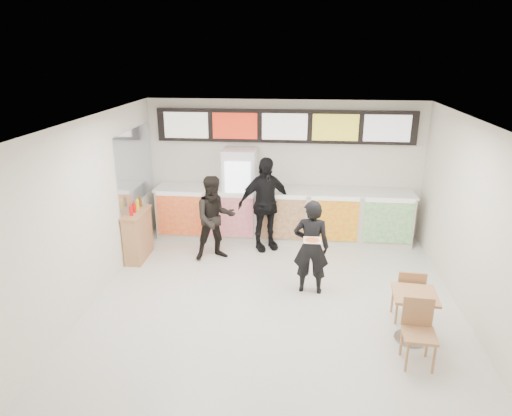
# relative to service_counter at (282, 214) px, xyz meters

# --- Properties ---
(floor) EXTENTS (7.00, 7.00, 0.00)m
(floor) POSITION_rel_service_counter_xyz_m (-0.00, -3.09, -0.57)
(floor) COLOR beige
(floor) RESTS_ON ground
(ceiling) EXTENTS (7.00, 7.00, 0.00)m
(ceiling) POSITION_rel_service_counter_xyz_m (-0.00, -3.09, 2.43)
(ceiling) COLOR white
(ceiling) RESTS_ON wall_back
(wall_back) EXTENTS (6.00, 0.00, 6.00)m
(wall_back) POSITION_rel_service_counter_xyz_m (-0.00, 0.41, 0.93)
(wall_back) COLOR silver
(wall_back) RESTS_ON floor
(wall_left) EXTENTS (0.00, 7.00, 7.00)m
(wall_left) POSITION_rel_service_counter_xyz_m (-3.00, -3.09, 0.93)
(wall_left) COLOR silver
(wall_left) RESTS_ON floor
(wall_right) EXTENTS (0.00, 7.00, 7.00)m
(wall_right) POSITION_rel_service_counter_xyz_m (3.00, -3.09, 0.93)
(wall_right) COLOR silver
(wall_right) RESTS_ON floor
(service_counter) EXTENTS (5.56, 0.77, 1.14)m
(service_counter) POSITION_rel_service_counter_xyz_m (0.00, 0.00, 0.00)
(service_counter) COLOR silver
(service_counter) RESTS_ON floor
(menu_board) EXTENTS (5.50, 0.14, 0.70)m
(menu_board) POSITION_rel_service_counter_xyz_m (0.00, 0.32, 1.88)
(menu_board) COLOR black
(menu_board) RESTS_ON wall_back
(drinks_fridge) EXTENTS (0.70, 0.67, 2.00)m
(drinks_fridge) POSITION_rel_service_counter_xyz_m (-0.93, 0.02, 0.43)
(drinks_fridge) COLOR white
(drinks_fridge) RESTS_ON floor
(mirror_panel) EXTENTS (0.01, 2.00, 1.50)m
(mirror_panel) POSITION_rel_service_counter_xyz_m (-2.99, -0.64, 1.18)
(mirror_panel) COLOR #B2B7BF
(mirror_panel) RESTS_ON wall_left
(customer_main) EXTENTS (0.64, 0.45, 1.67)m
(customer_main) POSITION_rel_service_counter_xyz_m (0.58, -2.28, 0.26)
(customer_main) COLOR black
(customer_main) RESTS_ON floor
(customer_left) EXTENTS (1.02, 0.92, 1.71)m
(customer_left) POSITION_rel_service_counter_xyz_m (-1.28, -1.12, 0.28)
(customer_left) COLOR black
(customer_left) RESTS_ON floor
(customer_mid) EXTENTS (1.24, 0.96, 1.97)m
(customer_mid) POSITION_rel_service_counter_xyz_m (-0.35, -0.54, 0.41)
(customer_mid) COLOR black
(customer_mid) RESTS_ON floor
(pizza_slice) EXTENTS (0.36, 0.36, 0.02)m
(pizza_slice) POSITION_rel_service_counter_xyz_m (0.58, -2.73, 0.58)
(pizza_slice) COLOR beige
(pizza_slice) RESTS_ON customer_main
(cafe_table) EXTENTS (0.64, 1.56, 0.90)m
(cafe_table) POSITION_rel_service_counter_xyz_m (2.02, -3.56, -0.05)
(cafe_table) COLOR #AF8150
(cafe_table) RESTS_ON floor
(condiment_ledge) EXTENTS (0.36, 0.89, 1.19)m
(condiment_ledge) POSITION_rel_service_counter_xyz_m (-2.82, -1.28, -0.06)
(condiment_ledge) COLOR #AF8150
(condiment_ledge) RESTS_ON floor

